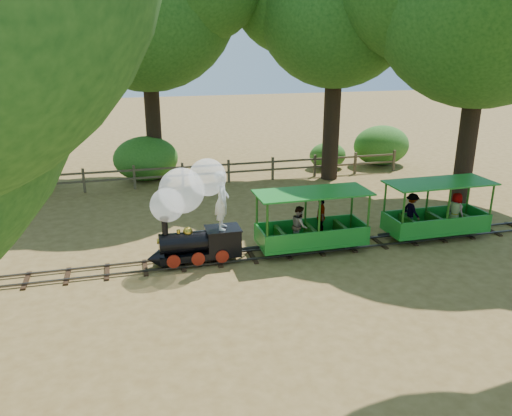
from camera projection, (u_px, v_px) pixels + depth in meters
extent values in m
plane|color=#A18145|center=(252.00, 257.00, 14.25)|extent=(90.00, 90.00, 0.00)
cube|color=#3F3D3A|center=(255.00, 259.00, 13.96)|extent=(22.00, 0.05, 0.05)
cube|color=#3F3D3A|center=(250.00, 251.00, 14.51)|extent=(22.00, 0.05, 0.05)
cube|color=#382314|center=(252.00, 256.00, 14.25)|extent=(0.12, 1.00, 0.05)
cube|color=#382314|center=(67.00, 276.00, 13.03)|extent=(0.12, 1.00, 0.05)
cube|color=#382314|center=(408.00, 239.00, 15.46)|extent=(0.12, 1.00, 0.05)
cube|color=black|center=(200.00, 253.00, 13.80)|extent=(2.23, 0.71, 0.18)
cylinder|color=black|center=(186.00, 242.00, 13.59)|extent=(1.42, 0.57, 0.57)
cylinder|color=black|center=(165.00, 226.00, 13.30)|extent=(0.16, 0.16, 0.45)
sphere|color=gold|center=(188.00, 231.00, 13.51)|extent=(0.26, 0.26, 0.26)
cylinder|color=gold|center=(178.00, 232.00, 13.44)|extent=(0.10, 0.10, 0.10)
cube|color=black|center=(223.00, 239.00, 13.84)|extent=(0.91, 0.71, 0.56)
cube|color=black|center=(223.00, 229.00, 13.75)|extent=(0.96, 0.77, 0.04)
cone|color=black|center=(155.00, 259.00, 13.51)|extent=(0.46, 0.65, 0.65)
cylinder|color=gold|center=(159.00, 241.00, 13.38)|extent=(0.10, 0.14, 0.14)
cylinder|color=maroon|center=(174.00, 262.00, 13.28)|extent=(0.36, 0.06, 0.36)
cylinder|color=maroon|center=(171.00, 251.00, 13.95)|extent=(0.36, 0.06, 0.36)
cylinder|color=maroon|center=(198.00, 259.00, 13.44)|extent=(0.36, 0.06, 0.36)
cylinder|color=maroon|center=(194.00, 249.00, 14.11)|extent=(0.36, 0.06, 0.36)
cylinder|color=maroon|center=(222.00, 256.00, 13.60)|extent=(0.36, 0.06, 0.36)
cylinder|color=maroon|center=(217.00, 246.00, 14.27)|extent=(0.36, 0.06, 0.36)
sphere|color=white|center=(167.00, 205.00, 13.19)|extent=(0.91, 0.91, 0.91)
sphere|color=white|center=(182.00, 191.00, 13.22)|extent=(1.22, 1.22, 1.22)
sphere|color=white|center=(207.00, 177.00, 13.34)|extent=(1.01, 1.01, 1.01)
imported|color=white|center=(222.00, 200.00, 13.44)|extent=(0.53, 0.67, 1.62)
cube|color=#1C8425|center=(311.00, 241.00, 14.59)|extent=(3.15, 1.20, 0.09)
cube|color=#1F5A14|center=(311.00, 245.00, 14.63)|extent=(2.83, 0.46, 0.13)
cube|color=#1C8425|center=(319.00, 239.00, 13.99)|extent=(3.15, 0.06, 0.46)
cube|color=#1C8425|center=(305.00, 226.00, 15.02)|extent=(3.15, 0.06, 0.46)
cube|color=#1C8425|center=(313.00, 193.00, 14.12)|extent=(3.29, 1.34, 0.05)
cylinder|color=#1F5A14|center=(267.00, 229.00, 13.49)|extent=(0.06, 0.06, 1.48)
cylinder|color=#1F5A14|center=(257.00, 216.00, 14.49)|extent=(0.06, 0.06, 1.48)
cylinder|color=#1F5A14|center=(368.00, 219.00, 14.22)|extent=(0.06, 0.06, 1.48)
cylinder|color=#1F5A14|center=(352.00, 207.00, 15.22)|extent=(0.06, 0.06, 1.48)
cube|color=#1F5A14|center=(280.00, 237.00, 14.29)|extent=(0.11, 1.02, 0.37)
cube|color=#1F5A14|center=(311.00, 234.00, 14.52)|extent=(0.11, 1.02, 0.37)
cube|color=#1F5A14|center=(341.00, 231.00, 14.75)|extent=(0.11, 1.02, 0.37)
cylinder|color=black|center=(282.00, 251.00, 14.08)|extent=(0.26, 0.06, 0.26)
cylinder|color=black|center=(275.00, 243.00, 14.66)|extent=(0.26, 0.06, 0.26)
cylinder|color=black|center=(347.00, 244.00, 14.57)|extent=(0.26, 0.06, 0.26)
cylinder|color=black|center=(338.00, 236.00, 15.15)|extent=(0.26, 0.06, 0.26)
imported|color=gray|center=(299.00, 226.00, 14.05)|extent=(0.55, 0.64, 1.15)
imported|color=gray|center=(321.00, 216.00, 14.85)|extent=(0.40, 0.70, 1.12)
cube|color=#1C8425|center=(434.00, 228.00, 15.59)|extent=(3.15, 1.20, 0.09)
cube|color=#1F5A14|center=(434.00, 232.00, 15.63)|extent=(2.83, 0.46, 0.13)
cube|color=#1C8425|center=(447.00, 226.00, 14.99)|extent=(3.15, 0.06, 0.46)
cube|color=#1C8425|center=(425.00, 214.00, 16.02)|extent=(3.15, 0.06, 0.46)
cube|color=#1C8425|center=(440.00, 183.00, 15.12)|extent=(3.29, 1.34, 0.05)
cylinder|color=#1F5A14|center=(403.00, 216.00, 14.49)|extent=(0.06, 0.06, 1.48)
cylinder|color=#1F5A14|center=(385.00, 204.00, 15.49)|extent=(0.06, 0.06, 1.48)
cylinder|color=#1F5A14|center=(491.00, 207.00, 15.22)|extent=(0.06, 0.06, 1.48)
cylinder|color=#1F5A14|center=(468.00, 197.00, 16.22)|extent=(0.06, 0.06, 1.48)
cube|color=#1F5A14|center=(408.00, 224.00, 15.29)|extent=(0.11, 1.02, 0.37)
cube|color=#1F5A14|center=(435.00, 221.00, 15.52)|extent=(0.11, 1.02, 0.37)
cube|color=#1F5A14|center=(462.00, 219.00, 15.75)|extent=(0.11, 1.02, 0.37)
cylinder|color=black|center=(411.00, 237.00, 15.08)|extent=(0.26, 0.06, 0.26)
cylinder|color=black|center=(400.00, 230.00, 15.66)|extent=(0.26, 0.06, 0.26)
cylinder|color=black|center=(468.00, 231.00, 15.57)|extent=(0.26, 0.06, 0.26)
cylinder|color=black|center=(456.00, 224.00, 16.15)|extent=(0.26, 0.06, 0.26)
imported|color=gray|center=(412.00, 210.00, 15.39)|extent=(0.45, 0.73, 1.09)
imported|color=gray|center=(456.00, 211.00, 15.32)|extent=(0.48, 0.62, 1.13)
cylinder|color=#2D2116|center=(154.00, 133.00, 21.83)|extent=(0.66, 0.66, 4.11)
cylinder|color=#2D2116|center=(149.00, 56.00, 20.80)|extent=(0.50, 0.50, 2.35)
cylinder|color=#2D2116|center=(331.00, 135.00, 21.84)|extent=(0.72, 0.72, 3.97)
cylinder|color=#2D2116|center=(334.00, 60.00, 20.85)|extent=(0.54, 0.54, 2.27)
sphere|color=#194916|center=(337.00, 6.00, 20.18)|extent=(6.56, 6.56, 6.56)
cylinder|color=#2D2116|center=(466.00, 151.00, 18.56)|extent=(0.68, 0.68, 3.98)
cylinder|color=#2D2116|center=(478.00, 64.00, 17.57)|extent=(0.51, 0.51, 2.27)
cube|color=brown|center=(31.00, 184.00, 19.73)|extent=(0.10, 0.10, 1.00)
cube|color=brown|center=(84.00, 181.00, 20.21)|extent=(0.10, 0.10, 1.00)
cube|color=brown|center=(134.00, 177.00, 20.70)|extent=(0.10, 0.10, 1.00)
cube|color=brown|center=(183.00, 174.00, 21.19)|extent=(0.10, 0.10, 1.00)
cube|color=brown|center=(229.00, 171.00, 21.67)|extent=(0.10, 0.10, 1.00)
cube|color=brown|center=(273.00, 168.00, 22.16)|extent=(0.10, 0.10, 1.00)
cube|color=brown|center=(315.00, 166.00, 22.65)|extent=(0.10, 0.10, 1.00)
cube|color=brown|center=(355.00, 163.00, 23.13)|extent=(0.10, 0.10, 1.00)
cube|color=brown|center=(394.00, 161.00, 23.62)|extent=(0.10, 0.10, 1.00)
cube|color=brown|center=(206.00, 166.00, 21.33)|extent=(18.00, 0.06, 0.08)
cube|color=brown|center=(206.00, 174.00, 21.45)|extent=(18.00, 0.06, 0.08)
ellipsoid|color=#2D6B1E|center=(26.00, 171.00, 20.77)|extent=(2.08, 1.60, 1.44)
ellipsoid|color=#2D6B1E|center=(146.00, 159.00, 21.88)|extent=(2.82, 2.17, 1.95)
ellipsoid|color=#2D6B1E|center=(328.00, 156.00, 24.08)|extent=(1.80, 1.38, 1.25)
ellipsoid|color=#2D6B1E|center=(381.00, 145.00, 24.66)|extent=(2.82, 2.17, 1.95)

